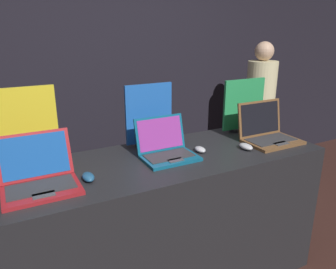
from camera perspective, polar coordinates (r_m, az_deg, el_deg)
The scene contains 12 objects.
wall_back at distance 3.38m, azimuth -12.25°, elevation 12.00°, with size 8.00×0.05×2.80m.
display_counter at distance 2.30m, azimuth 0.27°, elevation -15.04°, with size 2.02×0.70×0.96m.
laptop_front at distance 1.80m, azimuth -21.54°, elevation -6.79°, with size 0.37×0.34×0.26m.
mouse_front at distance 1.81m, azimuth -13.73°, elevation -7.20°, with size 0.06×0.11×0.04m.
promo_stand_front at distance 2.05m, azimuth -23.17°, elevation 0.91°, with size 0.33×0.07×0.47m.
laptop_middle at distance 2.06m, azimuth -0.32°, elevation -2.41°, with size 0.34×0.29×0.24m.
mouse_middle at distance 2.16m, azimuth 5.62°, elevation -2.61°, with size 0.06×0.09×0.04m.
promo_stand_middle at distance 2.23m, azimuth -3.33°, elevation 3.14°, with size 0.34×0.07×0.43m.
laptop_back at distance 2.45m, azimuth 16.94°, elevation 0.36°, with size 0.39×0.31×0.27m.
mouse_back at distance 2.25m, azimuth 13.42°, elevation -2.06°, with size 0.07×0.11×0.04m.
promo_stand_back at distance 2.61m, azimuth 13.01°, elevation 4.74°, with size 0.37×0.07×0.41m.
person_bystander at distance 3.65m, azimuth 15.50°, elevation 3.15°, with size 0.31×0.31×1.61m.
Camera 1 is at (-0.90, -1.35, 1.74)m, focal length 35.00 mm.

